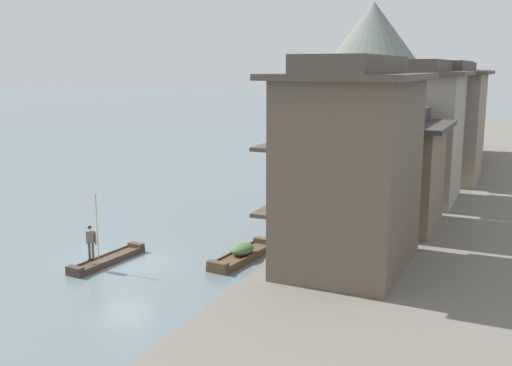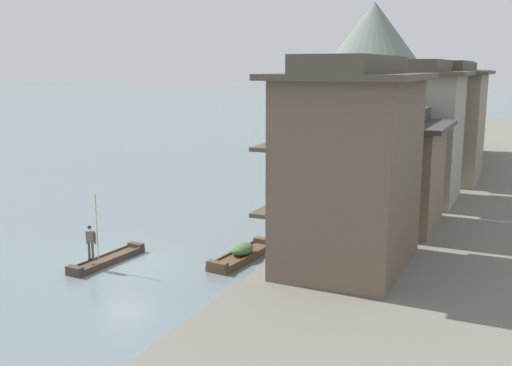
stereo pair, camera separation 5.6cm
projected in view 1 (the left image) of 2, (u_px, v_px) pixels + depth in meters
The scene contains 21 objects.
ground_plane at pixel (123, 263), 27.38m from camera, with size 400.00×400.00×0.00m, color slate.
riverbank_right at pixel (512, 176), 47.67m from camera, with size 18.00×110.00×0.61m, color #6B665B.
boat_foreground_poled at pixel (108, 260), 27.32m from camera, with size 1.21×4.42×0.42m.
boatman_person at pixel (91, 238), 26.23m from camera, with size 0.56×0.29×3.04m.
boat_moored_nearest at pixel (299, 151), 62.13m from camera, with size 2.19×3.67×0.68m.
boat_moored_second at pixel (394, 161), 55.70m from camera, with size 1.56×4.22×0.69m.
boat_moored_third at pixel (412, 146), 65.98m from camera, with size 2.21×4.87×0.79m.
boat_moored_far at pixel (422, 138), 73.15m from camera, with size 2.07×4.92×0.76m.
boat_midriver_drifting at pixel (346, 196), 40.86m from camera, with size 1.69×4.37×0.44m.
boat_midriver_upstream at pixel (352, 180), 46.40m from camera, with size 0.96×4.47×0.53m.
boat_upstream_distant at pixel (242, 254), 27.76m from camera, with size 1.47×4.60×0.80m.
house_waterfront_nearest at pixel (351, 165), 24.57m from camera, with size 5.85×7.80×8.74m.
house_waterfront_second at pixel (390, 169), 31.36m from camera, with size 6.08×6.33×6.14m.
house_waterfront_tall at pixel (416, 132), 37.14m from camera, with size 6.29×6.98×8.74m.
house_waterfront_narrow at pixel (440, 121), 44.33m from camera, with size 7.01×8.24×8.74m.
house_waterfront_far at pixel (442, 129), 51.21m from camera, with size 5.57×6.88×6.14m.
house_waterfront_end at pixel (454, 109), 57.01m from camera, with size 5.92×7.75×8.74m.
mooring_post_dock_near at pixel (298, 238), 28.03m from camera, with size 0.20×0.20×0.71m, color #473828.
mooring_post_dock_mid at pixel (346, 202), 35.17m from camera, with size 0.20×0.20×0.81m, color #473828.
mooring_post_dock_far at pixel (386, 173), 44.73m from camera, with size 0.20×0.20×0.78m, color #473828.
hill_far_west at pixel (372, 54), 140.83m from camera, with size 36.74×36.74×24.07m, color slate.
Camera 1 is at (16.49, -21.22, 8.89)m, focal length 41.54 mm.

